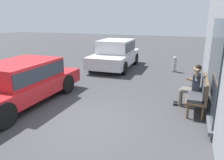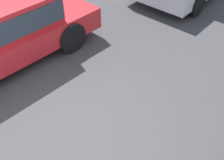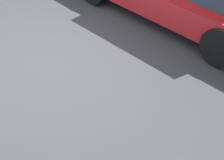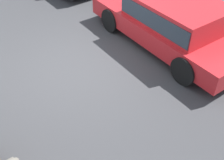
% 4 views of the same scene
% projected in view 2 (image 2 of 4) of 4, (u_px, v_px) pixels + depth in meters
% --- Properties ---
extents(ground_plane, '(60.00, 60.00, 0.00)m').
position_uv_depth(ground_plane, '(52.00, 140.00, 4.53)').
color(ground_plane, '#38383A').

